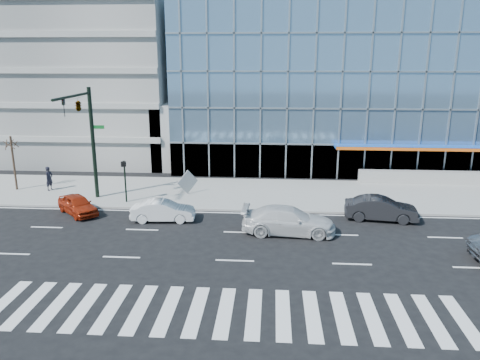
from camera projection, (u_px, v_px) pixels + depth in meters
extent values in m
plane|color=black|center=(240.00, 232.00, 28.07)|extent=(160.00, 160.00, 0.00)
cube|color=gray|center=(247.00, 193.00, 35.76)|extent=(120.00, 8.00, 0.15)
cube|color=#668AAB|center=(387.00, 82.00, 50.22)|extent=(42.00, 26.00, 15.00)
cube|color=gray|center=(77.00, 58.00, 51.87)|extent=(24.00, 24.00, 20.00)
cube|color=gray|center=(191.00, 133.00, 45.04)|extent=(6.00, 8.00, 6.00)
cylinder|color=black|center=(93.00, 144.00, 33.52)|extent=(0.28, 0.28, 8.00)
cylinder|color=black|center=(72.00, 96.00, 29.88)|extent=(0.18, 5.60, 0.18)
imported|color=black|center=(64.00, 108.00, 28.69)|extent=(0.18, 0.22, 1.10)
imported|color=black|center=(78.00, 104.00, 30.81)|extent=(0.48, 2.24, 0.90)
cube|color=#0C591E|center=(98.00, 127.00, 33.17)|extent=(0.90, 0.05, 0.25)
cylinder|color=black|center=(125.00, 181.00, 33.03)|extent=(0.12, 0.12, 3.00)
cube|color=black|center=(123.00, 164.00, 32.55)|extent=(0.30, 0.25, 0.35)
cylinder|color=#332319|center=(14.00, 163.00, 35.93)|extent=(0.16, 0.16, 4.20)
ellipsoid|color=#332319|center=(11.00, 142.00, 35.49)|extent=(1.10, 1.10, 0.90)
imported|color=silver|center=(289.00, 220.00, 27.74)|extent=(5.64, 2.51, 1.61)
imported|color=silver|center=(163.00, 211.00, 29.88)|extent=(4.15, 1.70, 1.34)
imported|color=black|center=(381.00, 209.00, 30.00)|extent=(4.75, 2.16, 1.51)
imported|color=#9B230B|center=(78.00, 205.00, 31.17)|extent=(3.77, 3.72, 1.29)
imported|color=black|center=(49.00, 178.00, 36.07)|extent=(0.61, 0.77, 1.86)
cube|color=#9E9E9E|center=(188.00, 182.00, 35.13)|extent=(1.36, 1.33, 1.84)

